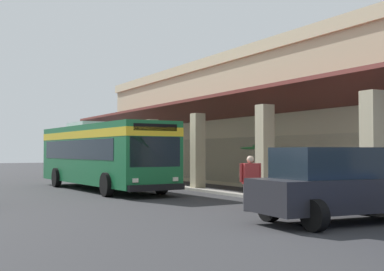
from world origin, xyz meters
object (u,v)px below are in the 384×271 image
(transit_bus, at_px, (102,152))
(parked_suv_charcoal, at_px, (341,184))
(pedestrian, at_px, (250,180))
(potted_palm, at_px, (259,180))

(transit_bus, bearing_deg, parked_suv_charcoal, 6.98)
(pedestrian, xyz_separation_m, potted_palm, (-5.12, 4.13, -0.35))
(potted_palm, bearing_deg, transit_bus, -137.34)
(pedestrian, height_order, potted_palm, potted_palm)
(parked_suv_charcoal, height_order, pedestrian, parked_suv_charcoal)
(transit_bus, bearing_deg, potted_palm, 42.66)
(potted_palm, bearing_deg, pedestrian, -38.94)
(parked_suv_charcoal, height_order, potted_palm, potted_palm)
(parked_suv_charcoal, bearing_deg, transit_bus, -173.02)
(parked_suv_charcoal, distance_m, pedestrian, 3.26)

